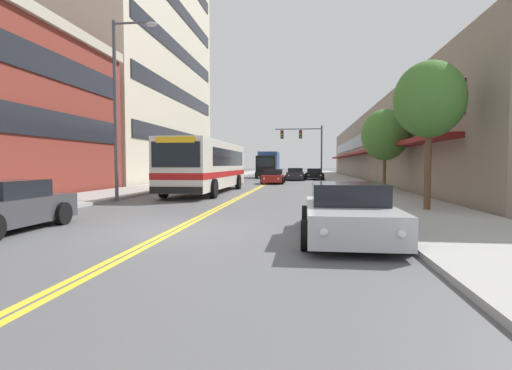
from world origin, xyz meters
TOP-DOWN VIEW (x-y plane):
  - ground_plane at (0.00, 37.00)m, footprint 240.00×240.00m
  - sidewalk_left at (-7.43, 37.00)m, footprint 3.86×106.00m
  - sidewalk_right at (7.43, 37.00)m, footprint 3.86×106.00m
  - centre_line at (0.00, 37.00)m, footprint 0.34×106.00m
  - office_tower_left at (-15.60, 30.65)m, footprint 12.08×26.17m
  - storefront_row_right at (13.59, 37.00)m, footprint 9.10×68.00m
  - city_bus at (-2.54, 13.86)m, footprint 2.93×12.35m
  - car_slate_blue_parked_left_near at (-4.39, 30.32)m, footprint 2.12×4.18m
  - car_beige_parked_left_mid at (-4.39, 24.30)m, footprint 1.98×4.24m
  - car_dark_grey_parked_left_far at (-4.40, -0.87)m, footprint 1.99×4.33m
  - car_silver_parked_right_foreground at (4.39, -0.76)m, footprint 2.17×4.63m
  - car_black_parked_right_mid at (4.44, 35.77)m, footprint 2.10×4.80m
  - car_red_moving_lead at (0.58, 25.46)m, footprint 1.99×4.60m
  - car_charcoal_moving_second at (2.36, 33.22)m, footprint 2.07×4.86m
  - box_truck at (-1.29, 40.81)m, footprint 2.73×7.22m
  - traffic_signal_mast at (3.38, 34.78)m, footprint 5.27×0.38m
  - street_lamp_left_near at (-5.03, 7.35)m, footprint 2.14×0.28m
  - street_tree_right_near at (7.71, 4.60)m, footprint 2.44×2.44m
  - street_tree_right_mid at (8.11, 14.46)m, footprint 2.77×2.77m
  - fire_hydrant at (5.95, 6.90)m, footprint 0.30×0.22m

SIDE VIEW (x-z plane):
  - ground_plane at x=0.00m, z-range 0.00..0.00m
  - centre_line at x=0.00m, z-range 0.00..0.01m
  - sidewalk_left at x=-7.43m, z-range 0.00..0.13m
  - sidewalk_right at x=7.43m, z-range 0.00..0.13m
  - car_beige_parked_left_mid at x=-4.39m, z-range -0.03..1.13m
  - fire_hydrant at x=5.95m, z-range 0.12..1.02m
  - car_red_moving_lead at x=0.58m, z-range -0.05..1.24m
  - car_black_parked_right_mid at x=4.44m, z-range -0.03..1.22m
  - car_silver_parked_right_foreground at x=4.39m, z-range -0.05..1.25m
  - car_dark_grey_parked_left_far at x=-4.40m, z-range -0.04..1.28m
  - car_charcoal_moving_second at x=2.36m, z-range -0.04..1.29m
  - car_slate_blue_parked_left_near at x=-4.39m, z-range -0.05..1.30m
  - box_truck at x=-1.29m, z-range 0.04..3.34m
  - city_bus at x=-2.54m, z-range 0.20..3.25m
  - street_tree_right_mid at x=8.11m, z-range 1.04..5.93m
  - storefront_row_right at x=13.59m, z-range 0.00..7.10m
  - street_tree_right_near at x=7.71m, z-range 1.38..6.61m
  - traffic_signal_mast at x=3.38m, z-range 1.26..7.27m
  - street_lamp_left_near at x=-5.03m, z-range 0.74..9.01m
  - office_tower_left at x=-15.60m, z-range 0.00..26.76m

